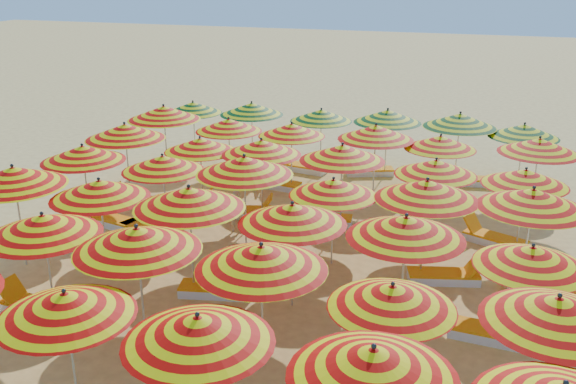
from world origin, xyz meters
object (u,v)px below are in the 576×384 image
(umbrella_21, at_px, (333,187))
(umbrella_19, at_px, (163,163))
(lounger_11, at_px, (140,201))
(umbrella_20, at_px, (244,166))
(umbrella_11, at_px, (558,310))
(umbrella_29, at_px, (525,177))
(lounger_9, at_px, (445,276))
(umbrella_8, at_px, (137,239))
(umbrella_31, at_px, (229,125))
(lounger_3, at_px, (36,307))
(umbrella_23, at_px, (533,199))
(lounger_13, at_px, (246,212))
(umbrella_18, at_px, (83,154))
(umbrella_24, at_px, (125,132))
(lounger_17, at_px, (275,183))
(umbrella_14, at_px, (189,198))
(beachgoer_b, at_px, (268,234))
(umbrella_25, at_px, (200,145))
(umbrella_32, at_px, (292,130))
(umbrella_15, at_px, (292,214))
(umbrella_26, at_px, (261,147))
(lounger_8, at_px, (147,231))
(umbrella_28, at_px, (436,167))
(lounger_5, at_px, (218,289))
(lounger_10, at_px, (548,288))
(beachgoer_a, at_px, (236,211))
(umbrella_4, at_px, (373,363))
(umbrella_39, at_px, (388,116))
(lounger_7, at_px, (110,220))
(umbrella_7, at_px, (43,225))
(umbrella_36, at_px, (193,108))
(lounger_16, at_px, (246,182))
(umbrella_2, at_px, (65,305))
(umbrella_37, at_px, (252,109))
(umbrella_27, at_px, (342,153))
(umbrella_12, at_px, (13,177))
(lounger_6, at_px, (494,334))
(umbrella_34, at_px, (440,142))
(umbrella_13, at_px, (100,189))
(lounger_18, at_px, (419,200))
(umbrella_10, at_px, (392,297))
(umbrella_30, at_px, (164,113))
(umbrella_16, at_px, (406,227))
(lounger_14, at_px, (322,219))
(lounger_21, at_px, (470,180))
(umbrella_17, at_px, (532,257))
(umbrella_41, at_px, (524,131))
(lounger_12, at_px, (186,203))
(umbrella_40, at_px, (460,120))
(umbrella_33, at_px, (376,132))
(umbrella_9, at_px, (261,258))

(umbrella_21, bearing_deg, umbrella_19, 176.42)
(lounger_11, bearing_deg, umbrella_20, 149.63)
(umbrella_11, distance_m, umbrella_29, 7.27)
(umbrella_11, relative_size, lounger_9, 1.44)
(umbrella_8, bearing_deg, umbrella_29, 45.12)
(umbrella_31, xyz_separation_m, lounger_3, (-0.56, -9.50, -1.97))
(umbrella_23, xyz_separation_m, umbrella_29, (-0.10, 2.32, -0.23))
(lounger_13, bearing_deg, umbrella_21, -52.43)
(umbrella_18, xyz_separation_m, umbrella_24, (0.02, 2.17, 0.12))
(umbrella_8, height_order, lounger_17, umbrella_8)
(umbrella_14, xyz_separation_m, beachgoer_b, (1.01, 2.33, -1.70))
(umbrella_25, distance_m, beachgoer_b, 4.48)
(umbrella_21, bearing_deg, umbrella_32, 118.56)
(umbrella_15, distance_m, umbrella_21, 2.40)
(umbrella_26, bearing_deg, lounger_8, -137.77)
(umbrella_28, relative_size, lounger_5, 1.31)
(umbrella_11, xyz_separation_m, umbrella_14, (-7.58, 2.38, 0.15))
(umbrella_25, xyz_separation_m, lounger_10, (10.13, -2.52, -1.92))
(beachgoer_a, bearing_deg, umbrella_21, 132.02)
(umbrella_26, bearing_deg, umbrella_4, -61.20)
(umbrella_39, xyz_separation_m, lounger_7, (-6.87, -7.17, -2.08))
(umbrella_7, bearing_deg, umbrella_36, 102.09)
(lounger_16, height_order, lounger_17, same)
(umbrella_2, distance_m, beachgoer_a, 8.38)
(umbrella_37, distance_m, lounger_3, 11.98)
(umbrella_15, height_order, umbrella_27, umbrella_27)
(umbrella_12, relative_size, umbrella_21, 1.10)
(umbrella_39, height_order, lounger_16, umbrella_39)
(lounger_3, bearing_deg, lounger_6, -164.03)
(umbrella_28, bearing_deg, umbrella_34, 93.46)
(umbrella_13, xyz_separation_m, umbrella_14, (2.49, -0.20, 0.14))
(umbrella_25, relative_size, umbrella_39, 0.91)
(lounger_5, height_order, lounger_18, same)
(umbrella_28, relative_size, umbrella_36, 0.83)
(umbrella_10, bearing_deg, umbrella_39, 100.71)
(umbrella_30, distance_m, lounger_3, 9.88)
(umbrella_28, bearing_deg, umbrella_4, -88.61)
(lounger_10, bearing_deg, umbrella_16, -143.32)
(umbrella_25, height_order, umbrella_36, umbrella_36)
(umbrella_7, relative_size, lounger_14, 1.69)
(lounger_9, relative_size, lounger_21, 1.01)
(umbrella_17, height_order, umbrella_41, umbrella_41)
(umbrella_24, distance_m, lounger_12, 2.95)
(umbrella_20, bearing_deg, umbrella_40, 56.45)
(umbrella_25, distance_m, umbrella_33, 5.55)
(beachgoer_a, bearing_deg, umbrella_2, 65.97)
(umbrella_9, xyz_separation_m, umbrella_40, (2.55, 12.17, 0.02))
(umbrella_24, height_order, lounger_17, umbrella_24)
(umbrella_14, relative_size, umbrella_33, 0.97)
(lounger_13, bearing_deg, beachgoer_b, -73.93)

